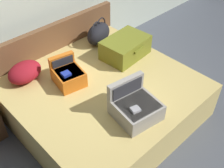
# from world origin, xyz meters

# --- Properties ---
(ground_plane) EXTENTS (12.00, 12.00, 0.00)m
(ground_plane) POSITION_xyz_m (0.00, 0.00, 0.00)
(ground_plane) COLOR #4C515B
(bed) EXTENTS (1.97, 1.89, 0.48)m
(bed) POSITION_xyz_m (0.00, 0.40, 0.24)
(bed) COLOR tan
(bed) RESTS_ON ground
(headboard) EXTENTS (2.01, 0.08, 0.85)m
(headboard) POSITION_xyz_m (0.00, 1.39, 0.42)
(headboard) COLOR brown
(headboard) RESTS_ON ground
(hard_case_large) EXTENTS (0.61, 0.46, 0.25)m
(hard_case_large) POSITION_xyz_m (0.59, 0.63, 0.61)
(hard_case_large) COLOR olive
(hard_case_large) RESTS_ON bed
(hard_case_medium) EXTENTS (0.47, 0.47, 0.36)m
(hard_case_medium) POSITION_xyz_m (-0.09, -0.16, 0.60)
(hard_case_medium) COLOR gray
(hard_case_medium) RESTS_ON bed
(hard_case_small) EXTENTS (0.36, 0.40, 0.30)m
(hard_case_small) POSITION_xyz_m (-0.26, 0.70, 0.59)
(hard_case_small) COLOR #D16619
(hard_case_small) RESTS_ON bed
(duffel_bag) EXTENTS (0.47, 0.37, 0.34)m
(duffel_bag) POSITION_xyz_m (0.55, 1.10, 0.63)
(duffel_bag) COLOR black
(duffel_bag) RESTS_ON bed
(pillow_near_headboard) EXTENTS (0.46, 0.38, 0.21)m
(pillow_near_headboard) POSITION_xyz_m (-0.58, 1.10, 0.59)
(pillow_near_headboard) COLOR maroon
(pillow_near_headboard) RESTS_ON bed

